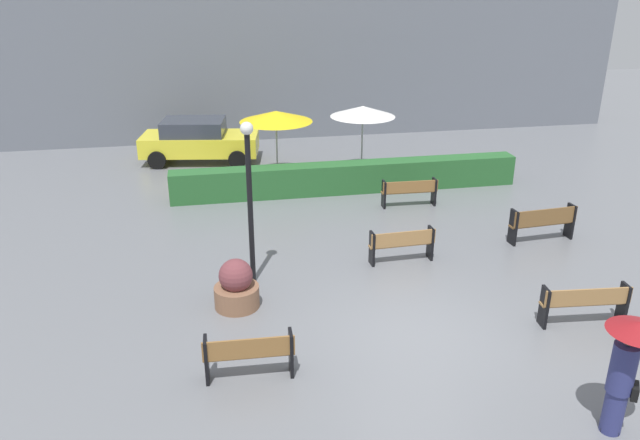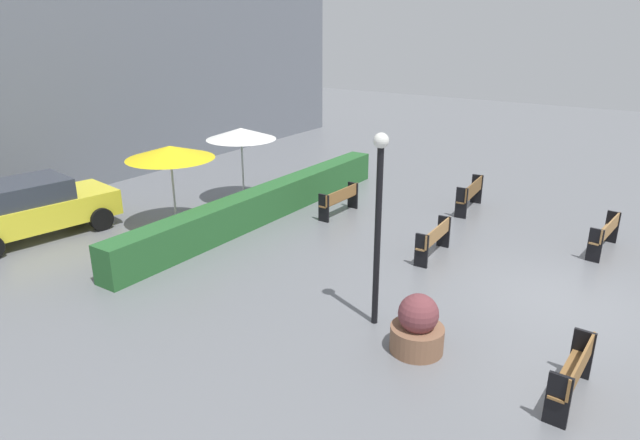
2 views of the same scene
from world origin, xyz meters
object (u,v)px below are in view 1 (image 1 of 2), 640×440
object	(u,v)px
lamp_post	(249,187)
parked_car	(199,140)
bench_mid_center	(402,243)
patio_umbrella_yellow	(276,116)
bench_near_right	(585,302)
patio_umbrella_white	(363,111)
bench_back_row	(409,191)
bench_far_right	(543,222)
planter_pot	(236,287)
bench_near_left	(249,353)
pedestrian_with_umbrella	(627,363)

from	to	relation	value
lamp_post	parked_car	bearing A→B (deg)	96.43
bench_mid_center	patio_umbrella_yellow	bearing A→B (deg)	107.93
bench_near_right	patio_umbrella_yellow	size ratio (longest dim) A/B	0.75
patio_umbrella_white	bench_near_right	bearing A→B (deg)	-79.10
bench_near_right	bench_back_row	bearing A→B (deg)	100.64
bench_near_right	bench_far_right	xyz separation A→B (m)	(1.28, 3.95, 0.04)
bench_near_right	patio_umbrella_white	bearing A→B (deg)	100.90
patio_umbrella_yellow	patio_umbrella_white	xyz separation A→B (m)	(2.93, 0.06, 0.03)
bench_near_right	planter_pot	distance (m)	7.08
bench_mid_center	bench_far_right	distance (m)	4.02
planter_pot	patio_umbrella_yellow	size ratio (longest dim) A/B	0.46
patio_umbrella_yellow	bench_mid_center	bearing A→B (deg)	-72.07
bench_near_left	patio_umbrella_white	world-z (taller)	patio_umbrella_white
bench_near_right	patio_umbrella_yellow	world-z (taller)	patio_umbrella_yellow
bench_back_row	parked_car	world-z (taller)	parked_car
pedestrian_with_umbrella	planter_pot	xyz separation A→B (m)	(-5.49, 4.95, -0.80)
patio_umbrella_white	bench_mid_center	bearing A→B (deg)	-96.03
lamp_post	bench_near_right	bearing A→B (deg)	-26.03
patio_umbrella_white	patio_umbrella_yellow	bearing A→B (deg)	-178.75
planter_pot	parked_car	distance (m)	11.00
bench_mid_center	parked_car	size ratio (longest dim) A/B	0.37
bench_back_row	planter_pot	world-z (taller)	planter_pot
planter_pot	parked_car	bearing A→B (deg)	93.53
patio_umbrella_yellow	planter_pot	bearing A→B (deg)	-102.89
patio_umbrella_yellow	bench_near_right	bearing A→B (deg)	-64.38
bench_near_left	bench_mid_center	bearing A→B (deg)	44.64
bench_mid_center	pedestrian_with_umbrella	world-z (taller)	pedestrian_with_umbrella
bench_far_right	pedestrian_with_umbrella	bearing A→B (deg)	-110.53
bench_back_row	patio_umbrella_yellow	world-z (taller)	patio_umbrella_yellow
bench_near_left	parked_car	xyz separation A→B (m)	(-0.74, 13.53, 0.31)
planter_pot	bench_mid_center	bearing A→B (deg)	19.20
bench_near_right	bench_mid_center	bearing A→B (deg)	128.23
bench_far_right	planter_pot	size ratio (longest dim) A/B	1.67
bench_near_left	pedestrian_with_umbrella	size ratio (longest dim) A/B	0.80
bench_mid_center	pedestrian_with_umbrella	size ratio (longest dim) A/B	0.82
parked_car	patio_umbrella_white	bearing A→B (deg)	-26.18
bench_back_row	parked_car	bearing A→B (deg)	135.98
patio_umbrella_white	parked_car	world-z (taller)	patio_umbrella_white
parked_car	bench_mid_center	bearing A→B (deg)	-63.53
pedestrian_with_umbrella	planter_pot	bearing A→B (deg)	137.97
bench_near_right	bench_far_right	size ratio (longest dim) A/B	0.98
bench_back_row	bench_near_left	bearing A→B (deg)	-125.43
planter_pot	lamp_post	world-z (taller)	lamp_post
bench_near_right	lamp_post	distance (m)	7.29
planter_pot	patio_umbrella_yellow	xyz separation A→B (m)	(1.88, 8.22, 1.73)
bench_near_right	pedestrian_with_umbrella	size ratio (longest dim) A/B	0.90
pedestrian_with_umbrella	patio_umbrella_white	bearing A→B (deg)	92.97
bench_far_right	planter_pot	world-z (taller)	planter_pot
bench_back_row	patio_umbrella_white	distance (m)	3.73
bench_far_right	patio_umbrella_white	world-z (taller)	patio_umbrella_white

